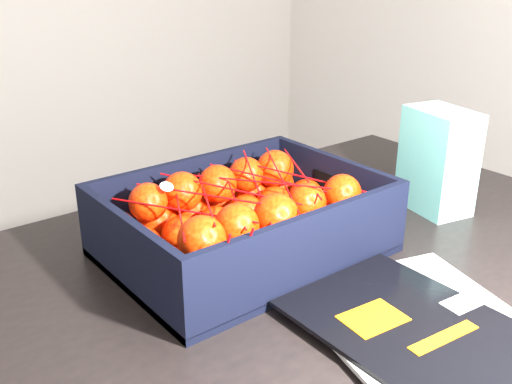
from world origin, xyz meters
TOP-DOWN VIEW (x-y plane):
  - table at (0.05, -0.20)m, footprint 1.21×0.81m
  - magazine_stack at (0.07, -0.40)m, footprint 0.32×0.33m
  - produce_crate at (0.02, -0.10)m, footprint 0.39×0.30m
  - clementine_heap at (0.02, -0.10)m, footprint 0.37×0.28m
  - mesh_net at (0.01, -0.12)m, footprint 0.33×0.26m
  - retail_carton at (0.39, -0.18)m, footprint 0.11×0.14m

SIDE VIEW (x-z plane):
  - table at x=0.05m, z-range 0.28..1.03m
  - magazine_stack at x=0.07m, z-range 0.75..0.77m
  - produce_crate at x=0.02m, z-range 0.73..0.84m
  - clementine_heap at x=0.02m, z-range 0.75..0.86m
  - retail_carton at x=0.39m, z-range 0.75..0.93m
  - mesh_net at x=0.01m, z-range 0.81..0.90m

